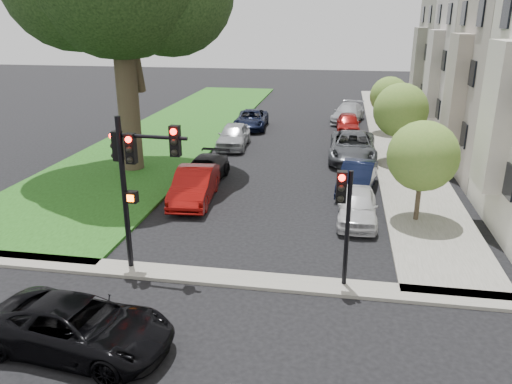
% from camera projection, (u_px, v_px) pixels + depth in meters
% --- Properties ---
extents(ground, '(140.00, 140.00, 0.00)m').
position_uv_depth(ground, '(226.00, 315.00, 14.22)').
color(ground, black).
rests_on(ground, ground).
extents(grass_strip, '(8.00, 44.00, 0.12)m').
position_uv_depth(grass_strip, '(182.00, 128.00, 37.94)').
color(grass_strip, '#1B3E11').
rests_on(grass_strip, ground).
extents(sidewalk_right, '(3.50, 44.00, 0.12)m').
position_uv_depth(sidewalk_right, '(395.00, 135.00, 35.42)').
color(sidewalk_right, slate).
rests_on(sidewalk_right, ground).
extents(sidewalk_cross, '(60.00, 1.00, 0.12)m').
position_uv_depth(sidewalk_cross, '(240.00, 279.00, 16.06)').
color(sidewalk_cross, slate).
rests_on(sidewalk_cross, ground).
extents(house_c, '(7.70, 7.55, 15.97)m').
position_uv_depth(house_c, '(500.00, 35.00, 31.29)').
color(house_c, '#B4A69E').
rests_on(house_c, ground).
extents(house_d, '(7.70, 7.55, 15.97)m').
position_uv_depth(house_d, '(472.00, 32.00, 38.26)').
color(house_d, gray).
rests_on(house_d, ground).
extents(small_tree_a, '(2.82, 2.82, 4.23)m').
position_uv_depth(small_tree_a, '(423.00, 156.00, 19.78)').
color(small_tree_a, '#433B29').
rests_on(small_tree_a, ground).
extents(small_tree_b, '(3.06, 3.06, 4.59)m').
position_uv_depth(small_tree_b, '(401.00, 111.00, 28.02)').
color(small_tree_b, '#433B29').
rests_on(small_tree_b, ground).
extents(small_tree_c, '(2.72, 2.72, 4.09)m').
position_uv_depth(small_tree_c, '(389.00, 96.00, 35.30)').
color(small_tree_c, '#433B29').
rests_on(small_tree_c, ground).
extents(traffic_signal_main, '(2.54, 0.66, 5.19)m').
position_uv_depth(traffic_signal_main, '(135.00, 167.00, 15.64)').
color(traffic_signal_main, black).
rests_on(traffic_signal_main, ground).
extents(traffic_signal_secondary, '(0.48, 0.39, 3.82)m').
position_uv_depth(traffic_signal_secondary, '(344.00, 208.00, 14.86)').
color(traffic_signal_secondary, black).
rests_on(traffic_signal_secondary, ground).
extents(car_cross_near, '(5.07, 2.78, 1.35)m').
position_uv_depth(car_cross_near, '(79.00, 327.00, 12.56)').
color(car_cross_near, black).
rests_on(car_cross_near, ground).
extents(car_parked_0, '(1.68, 4.01, 1.36)m').
position_uv_depth(car_parked_0, '(357.00, 206.00, 20.53)').
color(car_parked_0, silver).
rests_on(car_parked_0, ground).
extents(car_parked_1, '(2.12, 4.48, 1.42)m').
position_uv_depth(car_parked_1, '(357.00, 177.00, 24.11)').
color(car_parked_1, black).
rests_on(car_parked_1, ground).
extents(car_parked_2, '(2.70, 5.80, 1.61)m').
position_uv_depth(car_parked_2, '(353.00, 147.00, 29.40)').
color(car_parked_2, '#3F4247').
rests_on(car_parked_2, ground).
extents(car_parked_3, '(1.73, 4.13, 1.40)m').
position_uv_depth(car_parked_3, '(348.00, 123.00, 36.37)').
color(car_parked_3, maroon).
rests_on(car_parked_3, ground).
extents(car_parked_4, '(2.96, 5.34, 1.46)m').
position_uv_depth(car_parked_4, '(348.00, 113.00, 39.94)').
color(car_parked_4, '#999BA0').
rests_on(car_parked_4, ground).
extents(car_parked_5, '(2.04, 4.82, 1.55)m').
position_uv_depth(car_parked_5, '(194.00, 185.00, 22.75)').
color(car_parked_5, maroon).
rests_on(car_parked_5, ground).
extents(car_parked_6, '(1.96, 4.53, 1.30)m').
position_uv_depth(car_parked_6, '(205.00, 170.00, 25.42)').
color(car_parked_6, black).
rests_on(car_parked_6, ground).
extents(car_parked_7, '(2.04, 4.59, 1.54)m').
position_uv_depth(car_parked_7, '(234.00, 136.00, 32.26)').
color(car_parked_7, '#999BA0').
rests_on(car_parked_7, ground).
extents(car_parked_8, '(2.60, 5.09, 1.38)m').
position_uv_depth(car_parked_8, '(251.00, 119.00, 37.71)').
color(car_parked_8, black).
rests_on(car_parked_8, ground).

